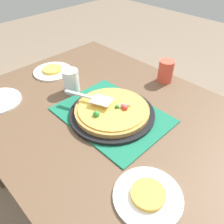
{
  "coord_description": "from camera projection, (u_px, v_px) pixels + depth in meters",
  "views": [
    {
      "loc": [
        0.55,
        -0.55,
        1.41
      ],
      "look_at": [
        0.0,
        0.0,
        0.77
      ],
      "focal_mm": 36.32,
      "sensor_mm": 36.0,
      "label": 1
    }
  ],
  "objects": [
    {
      "name": "ground_plane",
      "position": [
        112.0,
        202.0,
        1.49
      ],
      "size": [
        8.0,
        8.0,
        0.0
      ],
      "primitive_type": "plane",
      "color": "#84705B"
    },
    {
      "name": "dining_table",
      "position": [
        112.0,
        133.0,
        1.09
      ],
      "size": [
        1.4,
        1.0,
        0.75
      ],
      "color": "brown",
      "rests_on": "ground_plane"
    },
    {
      "name": "placemat",
      "position": [
        112.0,
        115.0,
        1.02
      ],
      "size": [
        0.48,
        0.36,
        0.01
      ],
      "primitive_type": "cube",
      "color": "#196B4C",
      "rests_on": "dining_table"
    },
    {
      "name": "pizza_pan",
      "position": [
        112.0,
        113.0,
        1.01
      ],
      "size": [
        0.38,
        0.38,
        0.01
      ],
      "primitive_type": "cylinder",
      "color": "black",
      "rests_on": "placemat"
    },
    {
      "name": "pizza",
      "position": [
        112.0,
        110.0,
        1.0
      ],
      "size": [
        0.33,
        0.33,
        0.05
      ],
      "color": "#B78442",
      "rests_on": "pizza_pan"
    },
    {
      "name": "plate_near_left",
      "position": [
        53.0,
        71.0,
        1.32
      ],
      "size": [
        0.22,
        0.22,
        0.01
      ],
      "primitive_type": "cylinder",
      "color": "white",
      "rests_on": "dining_table"
    },
    {
      "name": "plate_far_right",
      "position": [
        148.0,
        196.0,
        0.71
      ],
      "size": [
        0.22,
        0.22,
        0.01
      ],
      "primitive_type": "cylinder",
      "color": "white",
      "rests_on": "dining_table"
    },
    {
      "name": "served_slice_left",
      "position": [
        52.0,
        69.0,
        1.31
      ],
      "size": [
        0.11,
        0.11,
        0.02
      ],
      "primitive_type": "cylinder",
      "color": "#EAB747",
      "rests_on": "plate_near_left"
    },
    {
      "name": "served_slice_right",
      "position": [
        148.0,
        194.0,
        0.7
      ],
      "size": [
        0.11,
        0.11,
        0.02
      ],
      "primitive_type": "cylinder",
      "color": "gold",
      "rests_on": "plate_far_right"
    },
    {
      "name": "cup_near",
      "position": [
        71.0,
        81.0,
        1.13
      ],
      "size": [
        0.08,
        0.08,
        0.12
      ],
      "primitive_type": "cylinder",
      "color": "white",
      "rests_on": "dining_table"
    },
    {
      "name": "cup_far",
      "position": [
        166.0,
        71.0,
        1.21
      ],
      "size": [
        0.08,
        0.08,
        0.12
      ],
      "primitive_type": "cylinder",
      "color": "#E04C38",
      "rests_on": "dining_table"
    },
    {
      "name": "pizza_server",
      "position": [
        92.0,
        98.0,
        1.0
      ],
      "size": [
        0.23,
        0.13,
        0.01
      ],
      "color": "silver",
      "rests_on": "pizza"
    }
  ]
}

